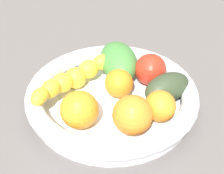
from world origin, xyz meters
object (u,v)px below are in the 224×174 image
(orange_mid_left, at_px, (160,106))
(avocado_dark, at_px, (167,88))
(fruit_bowl, at_px, (112,96))
(orange_rear, at_px, (119,83))
(banana_draped_left, at_px, (77,76))
(orange_front, at_px, (132,115))
(tomato_red, at_px, (150,69))
(orange_mid_right, at_px, (79,110))
(mango_green, at_px, (119,61))

(orange_mid_left, relative_size, avocado_dark, 0.59)
(fruit_bowl, distance_m, orange_rear, 0.03)
(fruit_bowl, height_order, banana_draped_left, banana_draped_left)
(orange_front, xyz_separation_m, orange_mid_left, (-0.04, -0.04, -0.01))
(fruit_bowl, xyz_separation_m, avocado_dark, (-0.10, -0.03, 0.02))
(orange_mid_left, distance_m, tomato_red, 0.11)
(banana_draped_left, relative_size, orange_mid_right, 3.16)
(banana_draped_left, relative_size, avocado_dark, 2.21)
(orange_rear, relative_size, mango_green, 0.44)
(orange_mid_left, height_order, mango_green, mango_green)
(fruit_bowl, distance_m, orange_mid_right, 0.09)
(fruit_bowl, height_order, avocado_dark, avocado_dark)
(orange_mid_right, bearing_deg, fruit_bowl, -114.74)
(orange_front, distance_m, orange_rear, 0.10)
(orange_front, height_order, mango_green, orange_front)
(avocado_dark, bearing_deg, banana_draped_left, 2.70)
(banana_draped_left, bearing_deg, orange_mid_left, 163.88)
(orange_rear, bearing_deg, orange_mid_left, 150.40)
(orange_mid_left, relative_size, mango_green, 0.45)
(orange_mid_left, distance_m, orange_rear, 0.10)
(orange_rear, bearing_deg, fruit_bowl, 63.98)
(fruit_bowl, distance_m, orange_mid_left, 0.10)
(orange_mid_right, relative_size, avocado_dark, 0.70)
(orange_front, relative_size, orange_rear, 1.25)
(orange_rear, relative_size, avocado_dark, 0.58)
(banana_draped_left, bearing_deg, avocado_dark, -177.30)
(fruit_bowl, distance_m, tomato_red, 0.10)
(tomato_red, bearing_deg, orange_mid_right, 57.69)
(orange_rear, distance_m, avocado_dark, 0.09)
(banana_draped_left, xyz_separation_m, mango_green, (-0.06, -0.07, 0.00))
(banana_draped_left, height_order, tomato_red, tomato_red)
(orange_rear, xyz_separation_m, avocado_dark, (-0.09, -0.01, 0.00))
(banana_draped_left, height_order, orange_front, orange_front)
(fruit_bowl, xyz_separation_m, mango_green, (0.01, -0.09, 0.02))
(banana_draped_left, distance_m, orange_front, 0.15)
(orange_mid_right, bearing_deg, tomato_red, -122.31)
(avocado_dark, bearing_deg, orange_front, 64.60)
(banana_draped_left, xyz_separation_m, orange_rear, (-0.08, 0.00, -0.00))
(orange_mid_right, xyz_separation_m, mango_green, (-0.03, -0.17, -0.00))
(avocado_dark, bearing_deg, tomato_red, -49.87)
(orange_rear, xyz_separation_m, mango_green, (0.02, -0.07, 0.00))
(fruit_bowl, height_order, mango_green, mango_green)
(orange_front, bearing_deg, orange_mid_left, -134.67)
(fruit_bowl, height_order, orange_mid_left, orange_mid_left)
(orange_mid_left, bearing_deg, banana_draped_left, -16.12)
(orange_front, bearing_deg, orange_mid_right, 5.25)
(orange_mid_right, relative_size, tomato_red, 1.04)
(orange_mid_left, bearing_deg, tomato_red, -72.00)
(orange_rear, bearing_deg, avocado_dark, -174.57)
(banana_draped_left, distance_m, orange_mid_right, 0.10)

